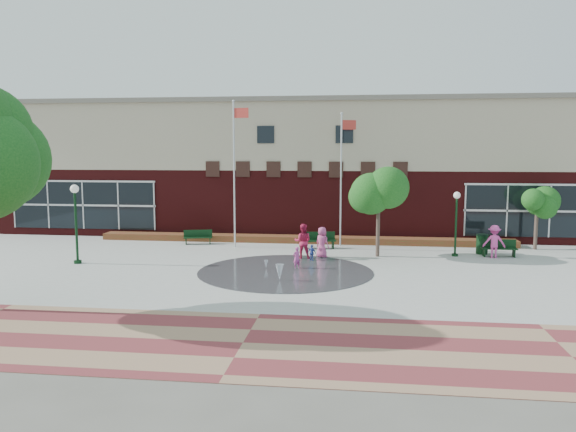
# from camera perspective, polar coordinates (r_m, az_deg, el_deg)

# --- Properties ---
(ground) EXTENTS (120.00, 120.00, 0.00)m
(ground) POSITION_cam_1_polar(r_m,az_deg,el_deg) (24.15, -1.19, -7.26)
(ground) COLOR #666056
(ground) RESTS_ON ground
(plaza_concrete) EXTENTS (46.00, 18.00, 0.01)m
(plaza_concrete) POSITION_cam_1_polar(r_m,az_deg,el_deg) (28.01, 0.00, -5.28)
(plaza_concrete) COLOR #A8A8A0
(plaza_concrete) RESTS_ON ground
(paver_band) EXTENTS (46.00, 6.00, 0.01)m
(paver_band) POSITION_cam_1_polar(r_m,az_deg,el_deg) (17.54, -4.60, -12.75)
(paver_band) COLOR maroon
(paver_band) RESTS_ON ground
(splash_pad) EXTENTS (8.40, 8.40, 0.01)m
(splash_pad) POSITION_cam_1_polar(r_m,az_deg,el_deg) (27.04, -0.27, -5.72)
(splash_pad) COLOR #383A3D
(splash_pad) RESTS_ON ground
(library_building) EXTENTS (44.40, 10.40, 9.20)m
(library_building) POSITION_cam_1_polar(r_m,az_deg,el_deg) (40.81, 2.37, 5.08)
(library_building) COLOR #480F10
(library_building) RESTS_ON ground
(flower_bed) EXTENTS (26.00, 1.20, 0.40)m
(flower_bed) POSITION_cam_1_polar(r_m,az_deg,el_deg) (35.43, 1.53, -2.73)
(flower_bed) COLOR maroon
(flower_bed) RESTS_ON ground
(flagpole_left) EXTENTS (1.01, 0.27, 8.74)m
(flagpole_left) POSITION_cam_1_polar(r_m,az_deg,el_deg) (33.46, -5.42, 5.05)
(flagpole_left) COLOR silver
(flagpole_left) RESTS_ON ground
(flagpole_right) EXTENTS (0.94, 0.42, 8.05)m
(flagpole_right) POSITION_cam_1_polar(r_m,az_deg,el_deg) (33.91, 5.48, 4.46)
(flagpole_right) COLOR silver
(flagpole_right) RESTS_ON ground
(lamp_left) EXTENTS (0.43, 0.43, 4.08)m
(lamp_left) POSITION_cam_1_polar(r_m,az_deg,el_deg) (30.60, -20.77, 0.11)
(lamp_left) COLOR black
(lamp_left) RESTS_ON ground
(lamp_right) EXTENTS (0.38, 0.38, 3.57)m
(lamp_right) POSITION_cam_1_polar(r_m,az_deg,el_deg) (31.95, 16.72, -0.04)
(lamp_right) COLOR black
(lamp_right) RESTS_ON ground
(bench_left) EXTENTS (1.83, 0.93, 0.88)m
(bench_left) POSITION_cam_1_polar(r_m,az_deg,el_deg) (35.25, -9.13, -2.40)
(bench_left) COLOR black
(bench_left) RESTS_ON ground
(bench_mid) EXTENTS (2.04, 0.97, 0.99)m
(bench_mid) POSITION_cam_1_polar(r_m,az_deg,el_deg) (33.32, 3.17, -2.79)
(bench_mid) COLOR black
(bench_mid) RESTS_ON ground
(bench_right) EXTENTS (1.89, 0.53, 0.95)m
(bench_right) POSITION_cam_1_polar(r_m,az_deg,el_deg) (32.86, 20.63, -3.38)
(bench_right) COLOR black
(bench_right) RESTS_ON ground
(trash_can) EXTENTS (0.68, 0.68, 1.12)m
(trash_can) POSITION_cam_1_polar(r_m,az_deg,el_deg) (33.36, 19.11, -2.71)
(trash_can) COLOR black
(trash_can) RESTS_ON ground
(tree_mid) EXTENTS (2.97, 2.97, 5.01)m
(tree_mid) POSITION_cam_1_polar(r_m,az_deg,el_deg) (30.76, 9.20, 2.58)
(tree_mid) COLOR #403029
(tree_mid) RESTS_ON ground
(tree_small_right) EXTENTS (2.32, 2.32, 3.97)m
(tree_small_right) POSITION_cam_1_polar(r_m,az_deg,el_deg) (35.70, 24.01, 1.45)
(tree_small_right) COLOR #403029
(tree_small_right) RESTS_ON ground
(water_jet_a) EXTENTS (0.38, 0.38, 0.73)m
(water_jet_a) POSITION_cam_1_polar(r_m,az_deg,el_deg) (25.21, -0.86, -6.65)
(water_jet_a) COLOR white
(water_jet_a) RESTS_ON ground
(water_jet_b) EXTENTS (0.19, 0.19, 0.42)m
(water_jet_b) POSITION_cam_1_polar(r_m,az_deg,el_deg) (27.70, -2.24, -5.43)
(water_jet_b) COLOR white
(water_jet_b) RESTS_ON ground
(child_splash) EXTENTS (0.48, 0.47, 1.11)m
(child_splash) POSITION_cam_1_polar(r_m,az_deg,el_deg) (27.66, 0.88, -4.28)
(child_splash) COLOR #C9479C
(child_splash) RESTS_ON ground
(adult_red) EXTENTS (0.93, 0.73, 1.90)m
(adult_red) POSITION_cam_1_polar(r_m,az_deg,el_deg) (30.14, 1.51, -2.59)
(adult_red) COLOR #C3214B
(adult_red) RESTS_ON ground
(adult_pink) EXTENTS (0.98, 0.90, 1.68)m
(adult_pink) POSITION_cam_1_polar(r_m,az_deg,el_deg) (30.52, 3.48, -2.69)
(adult_pink) COLOR #C64B87
(adult_pink) RESTS_ON ground
(child_blue) EXTENTS (0.55, 0.46, 0.88)m
(child_blue) POSITION_cam_1_polar(r_m,az_deg,el_deg) (29.58, 2.45, -3.77)
(child_blue) COLOR #2F459E
(child_blue) RESTS_ON ground
(person_bench) EXTENTS (1.23, 0.80, 1.80)m
(person_bench) POSITION_cam_1_polar(r_m,az_deg,el_deg) (32.30, 20.21, -2.47)
(person_bench) COLOR #E345A0
(person_bench) RESTS_ON ground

